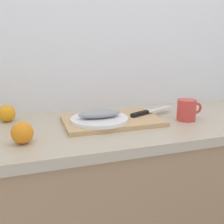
% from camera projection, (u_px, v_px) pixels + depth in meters
% --- Properties ---
extents(back_wall, '(3.20, 0.05, 2.50)m').
position_uv_depth(back_wall, '(107.00, 45.00, 1.40)').
color(back_wall, white).
rests_on(back_wall, ground_plane).
extents(kitchen_counter, '(2.00, 0.60, 0.90)m').
position_uv_depth(kitchen_counter, '(126.00, 206.00, 1.30)').
color(kitchen_counter, '#9E7A56').
rests_on(kitchen_counter, ground_plane).
extents(cutting_board, '(0.44, 0.28, 0.02)m').
position_uv_depth(cutting_board, '(112.00, 120.00, 1.19)').
color(cutting_board, tan).
rests_on(cutting_board, kitchen_counter).
extents(white_plate, '(0.26, 0.26, 0.01)m').
position_uv_depth(white_plate, '(99.00, 119.00, 1.15)').
color(white_plate, white).
rests_on(white_plate, cutting_board).
extents(fish_fillet, '(0.19, 0.08, 0.04)m').
position_uv_depth(fish_fillet, '(99.00, 113.00, 1.14)').
color(fish_fillet, gray).
rests_on(fish_fillet, white_plate).
extents(chef_knife, '(0.28, 0.15, 0.02)m').
position_uv_depth(chef_knife, '(147.00, 112.00, 1.26)').
color(chef_knife, silver).
rests_on(chef_knife, cutting_board).
extents(coffee_mug_1, '(0.13, 0.09, 0.10)m').
position_uv_depth(coffee_mug_1, '(187.00, 110.00, 1.21)').
color(coffee_mug_1, '#CC3F38').
rests_on(coffee_mug_1, kitchen_counter).
extents(orange_1, '(0.08, 0.08, 0.08)m').
position_uv_depth(orange_1, '(7.00, 113.00, 1.19)').
color(orange_1, orange).
rests_on(orange_1, kitchen_counter).
extents(orange_2, '(0.08, 0.08, 0.08)m').
position_uv_depth(orange_2, '(22.00, 133.00, 0.92)').
color(orange_2, orange).
rests_on(orange_2, kitchen_counter).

